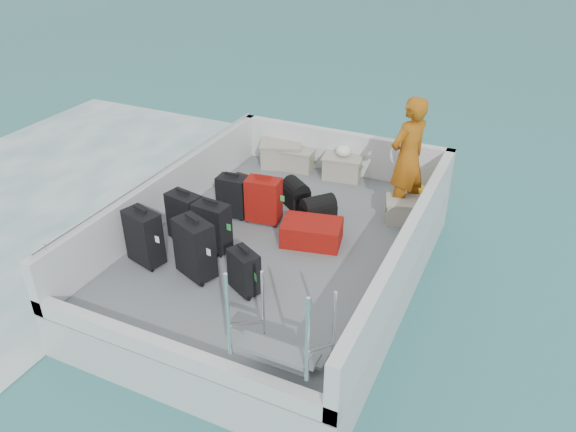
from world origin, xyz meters
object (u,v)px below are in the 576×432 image
at_px(suitcase_8, 312,232).
at_px(crate_0, 281,155).
at_px(crate_2, 342,168).
at_px(suitcase_2, 233,197).
at_px(suitcase_6, 244,272).
at_px(crate_3, 405,212).
at_px(suitcase_4, 212,227).
at_px(crate_1, 297,160).
at_px(suitcase_5, 264,201).
at_px(suitcase_0, 144,238).
at_px(suitcase_1, 185,217).
at_px(passenger, 408,158).
at_px(suitcase_3, 195,249).

bearing_deg(suitcase_8, crate_0, 23.24).
bearing_deg(crate_0, crate_2, 0.00).
distance_m(suitcase_2, suitcase_6, 1.79).
xyz_separation_m(suitcase_6, crate_3, (1.28, 2.37, -0.11)).
relative_size(suitcase_4, crate_2, 1.13).
bearing_deg(crate_1, suitcase_8, -60.69).
bearing_deg(suitcase_2, suitcase_5, 2.50).
relative_size(suitcase_5, suitcase_6, 1.22).
relative_size(suitcase_0, crate_0, 1.12).
relative_size(suitcase_5, crate_2, 1.11).
xyz_separation_m(suitcase_1, passenger, (2.44, 1.92, 0.54)).
relative_size(suitcase_0, suitcase_6, 1.34).
bearing_deg(suitcase_4, suitcase_3, -73.47).
height_order(suitcase_6, passenger, passenger).
relative_size(suitcase_3, suitcase_6, 1.39).
bearing_deg(passenger, suitcase_0, -16.09).
height_order(suitcase_0, suitcase_4, suitcase_0).
bearing_deg(suitcase_3, passenger, 75.38).
bearing_deg(crate_0, suitcase_3, -82.26).
xyz_separation_m(suitcase_4, passenger, (1.98, 1.98, 0.55)).
distance_m(suitcase_6, passenger, 2.90).
relative_size(suitcase_5, crate_0, 1.01).
distance_m(suitcase_4, passenger, 2.85).
bearing_deg(suitcase_3, suitcase_6, 18.92).
xyz_separation_m(crate_1, crate_3, (2.12, -0.95, -0.01)).
xyz_separation_m(crate_1, passenger, (2.02, -0.74, 0.71)).
distance_m(suitcase_1, passenger, 3.15).
relative_size(suitcase_4, crate_0, 1.03).
relative_size(suitcase_0, suitcase_1, 1.06).
distance_m(suitcase_4, crate_2, 2.83).
xyz_separation_m(suitcase_0, suitcase_1, (0.15, 0.67, -0.02)).
relative_size(suitcase_6, suitcase_8, 0.69).
height_order(suitcase_1, suitcase_4, suitcase_1).
bearing_deg(suitcase_5, suitcase_2, 178.27).
bearing_deg(crate_1, passenger, -20.23).
distance_m(suitcase_5, passenger, 2.09).
bearing_deg(crate_1, suitcase_2, -95.20).
relative_size(crate_0, crate_2, 1.09).
relative_size(suitcase_1, suitcase_4, 1.02).
relative_size(suitcase_1, passenger, 0.39).
bearing_deg(suitcase_8, suitcase_0, 115.47).
xyz_separation_m(suitcase_2, suitcase_4, (0.20, -0.88, 0.03)).
height_order(suitcase_2, suitcase_4, suitcase_4).
bearing_deg(suitcase_2, suitcase_1, -110.70).
height_order(suitcase_3, suitcase_5, suitcase_3).
distance_m(suitcase_0, crate_3, 3.60).
bearing_deg(suitcase_1, suitcase_4, 4.23).
relative_size(suitcase_3, suitcase_5, 1.15).
distance_m(suitcase_2, crate_2, 2.09).
bearing_deg(suitcase_1, crate_1, 92.28).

